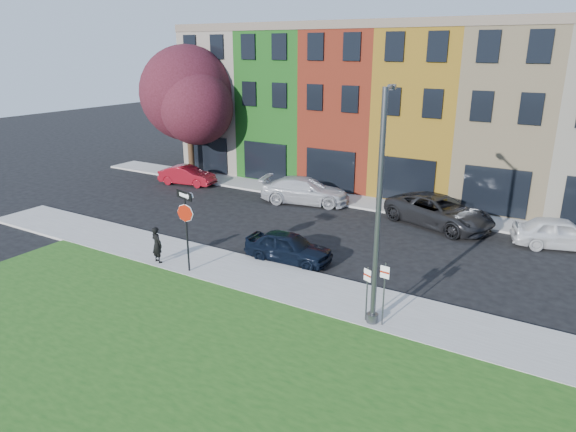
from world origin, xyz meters
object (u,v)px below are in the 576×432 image
Objects in this scene: street_lamp at (379,210)px; man at (157,245)px; sedan_near at (288,247)px; stop_sign at (185,215)px.

man is at bearing 166.05° from street_lamp.
street_lamp is (5.20, -3.03, 3.35)m from sedan_near.
sedan_near is (4.62, 3.24, -0.26)m from man.
sedan_near is at bearing 64.31° from stop_sign.
street_lamp is at bearing -123.65° from sedan_near.
sedan_near is at bearing 134.59° from street_lamp.
street_lamp is at bearing -167.11° from man.
stop_sign reaches higher than sedan_near.
man is (-1.76, 0.02, -1.62)m from stop_sign.
street_lamp reaches higher than sedan_near.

